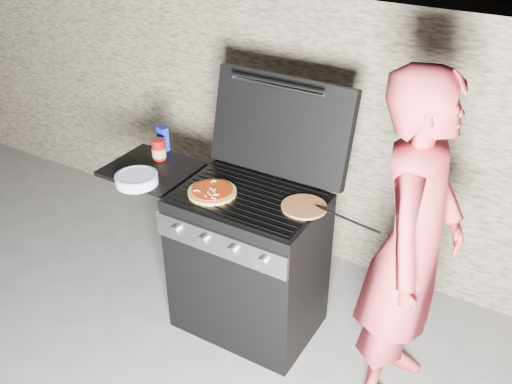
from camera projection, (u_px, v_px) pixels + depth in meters
The scene contains 10 objects.
ground at pixel (249, 321), 3.54m from camera, with size 50.00×50.00×0.00m, color #565452.
stone_wall at pixel (329, 128), 3.85m from camera, with size 8.00×0.35×1.80m, color gray.
gas_grill at pixel (213, 250), 3.41m from camera, with size 1.34×0.79×0.91m, color black, non-canonical shape.
pizza_topped at pixel (212, 191), 3.08m from camera, with size 0.26×0.26×0.03m, color #E2BE6C, non-canonical shape.
pizza_plain at pixel (304, 207), 2.96m from camera, with size 0.24×0.24×0.01m, color #B4703C.
sauce_jar at pixel (159, 149), 3.42m from camera, with size 0.08×0.08×0.13m, color maroon.
blue_carton at pixel (163, 139), 3.52m from camera, with size 0.07×0.04×0.15m, color #0C1F9C.
plate_stack at pixel (137, 179), 3.18m from camera, with size 0.24×0.24×0.05m, color white.
person at pixel (412, 250), 2.68m from camera, with size 0.65×0.43×1.80m, color #B83241.
tongs at pixel (344, 217), 2.80m from camera, with size 0.01×0.01×0.47m, color black.
Camera 1 is at (1.37, -2.23, 2.51)m, focal length 40.00 mm.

